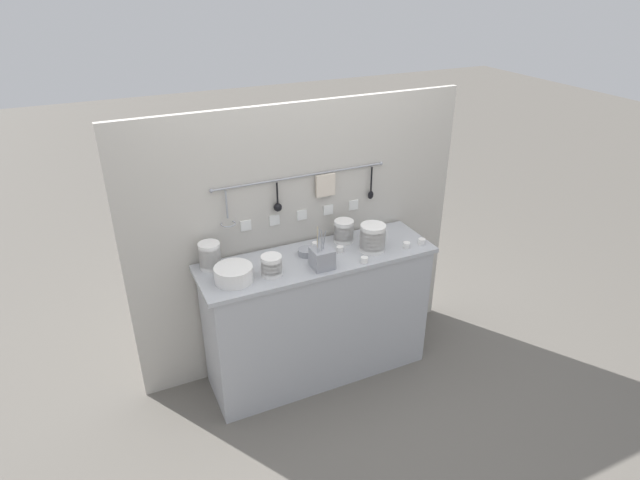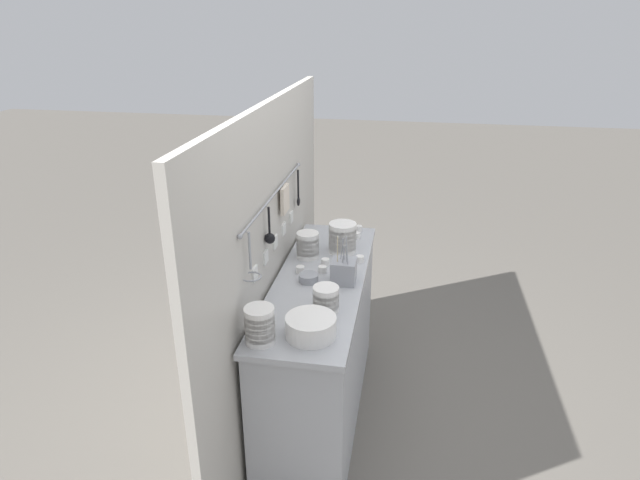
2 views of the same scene
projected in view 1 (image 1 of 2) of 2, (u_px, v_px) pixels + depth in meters
ground_plane at (318, 369)px, 3.95m from camera, size 20.00×20.00×0.00m
counter at (318, 316)px, 3.73m from camera, size 1.59×0.49×0.95m
back_wall at (301, 239)px, 3.73m from camera, size 2.39×0.11×1.91m
bowl_stack_tall_left at (272, 266)px, 3.28m from camera, size 0.13×0.13×0.13m
bowl_stack_nested_right at (344, 231)px, 3.67m from camera, size 0.13×0.13×0.16m
bowl_stack_wide_centre at (210, 256)px, 3.35m from camera, size 0.14×0.14×0.17m
bowl_stack_short_front at (373, 238)px, 3.55m from camera, size 0.17×0.17×0.19m
plate_stack at (234, 274)px, 3.22m from camera, size 0.23×0.23×0.10m
steel_mixing_bowl at (306, 252)px, 3.53m from camera, size 0.11×0.11×0.04m
cutlery_caddy at (322, 258)px, 3.36m from camera, size 0.13×0.13×0.28m
cup_mid_row at (327, 252)px, 3.52m from camera, size 0.05×0.05×0.04m
cup_centre at (422, 241)px, 3.66m from camera, size 0.05×0.05×0.04m
cup_back_right at (316, 245)px, 3.62m from camera, size 0.05×0.05×0.04m
cup_back_left at (340, 249)px, 3.56m from camera, size 0.05×0.05×0.04m
cup_beside_plates at (364, 260)px, 3.44m from camera, size 0.05×0.05×0.04m
cup_front_right at (366, 234)px, 3.76m from camera, size 0.05×0.05×0.04m
cup_edge_far at (407, 245)px, 3.62m from camera, size 0.05×0.05×0.04m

